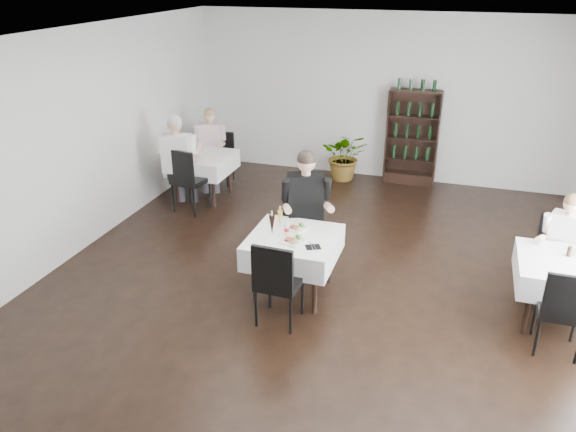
# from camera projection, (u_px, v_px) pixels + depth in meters

# --- Properties ---
(room_shell) EXTENTS (9.00, 9.00, 9.00)m
(room_shell) POSITION_uv_depth(u_px,v_px,m) (319.00, 181.00, 6.26)
(room_shell) COLOR black
(room_shell) RESTS_ON ground
(wine_shelf) EXTENTS (0.90, 0.28, 1.75)m
(wine_shelf) POSITION_uv_depth(u_px,v_px,m) (412.00, 138.00, 10.11)
(wine_shelf) COLOR black
(wine_shelf) RESTS_ON ground
(main_table) EXTENTS (1.03, 1.03, 0.77)m
(main_table) POSITION_uv_depth(u_px,v_px,m) (294.00, 247.00, 6.71)
(main_table) COLOR black
(main_table) RESTS_ON ground
(left_table) EXTENTS (0.98, 0.98, 0.77)m
(left_table) POSITION_uv_depth(u_px,v_px,m) (203.00, 163.00, 9.55)
(left_table) COLOR black
(left_table) RESTS_ON ground
(right_table) EXTENTS (0.98, 0.98, 0.77)m
(right_table) POSITION_uv_depth(u_px,v_px,m) (563.00, 274.00, 6.13)
(right_table) COLOR black
(right_table) RESTS_ON ground
(potted_tree) EXTENTS (0.91, 0.82, 0.92)m
(potted_tree) POSITION_uv_depth(u_px,v_px,m) (345.00, 156.00, 10.44)
(potted_tree) COLOR #255E20
(potted_tree) RESTS_ON ground
(main_chair_far) EXTENTS (0.55, 0.55, 0.92)m
(main_chair_far) POSITION_uv_depth(u_px,v_px,m) (299.00, 232.00, 7.32)
(main_chair_far) COLOR black
(main_chair_far) RESTS_ON ground
(main_chair_near) EXTENTS (0.48, 0.49, 1.02)m
(main_chair_near) POSITION_uv_depth(u_px,v_px,m) (277.00, 279.00, 6.10)
(main_chair_near) COLOR black
(main_chair_near) RESTS_ON ground
(left_chair_far) EXTENTS (0.45, 0.45, 0.92)m
(left_chair_far) POSITION_uv_depth(u_px,v_px,m) (222.00, 154.00, 10.31)
(left_chair_far) COLOR black
(left_chair_far) RESTS_ON ground
(left_chair_near) EXTENTS (0.58, 0.59, 1.08)m
(left_chair_near) POSITION_uv_depth(u_px,v_px,m) (187.00, 176.00, 8.96)
(left_chair_near) COLOR black
(left_chair_near) RESTS_ON ground
(right_chair_far) EXTENTS (0.47, 0.48, 0.94)m
(right_chair_far) POSITION_uv_depth(u_px,v_px,m) (556.00, 248.00, 6.86)
(right_chair_far) COLOR black
(right_chair_far) RESTS_ON ground
(right_chair_near) EXTENTS (0.46, 0.46, 0.99)m
(right_chair_near) POSITION_uv_depth(u_px,v_px,m) (563.00, 307.00, 5.64)
(right_chair_near) COLOR black
(right_chair_near) RESTS_ON ground
(diner_main) EXTENTS (0.72, 0.76, 1.63)m
(diner_main) POSITION_uv_depth(u_px,v_px,m) (306.00, 204.00, 7.08)
(diner_main) COLOR #3A3B41
(diner_main) RESTS_ON ground
(diner_left_far) EXTENTS (0.62, 0.66, 1.44)m
(diner_left_far) POSITION_uv_depth(u_px,v_px,m) (210.00, 143.00, 9.90)
(diner_left_far) COLOR #3A3B41
(diner_left_far) RESTS_ON ground
(diner_left_near) EXTENTS (0.65, 0.68, 1.60)m
(diner_left_near) POSITION_uv_depth(u_px,v_px,m) (179.00, 155.00, 8.96)
(diner_left_near) COLOR #3A3B41
(diner_left_near) RESTS_ON ground
(diner_right_far) EXTENTS (0.58, 0.62, 1.35)m
(diner_right_far) POSITION_uv_depth(u_px,v_px,m) (563.00, 241.00, 6.51)
(diner_right_far) COLOR #3A3B41
(diner_right_far) RESTS_ON ground
(plate_far) EXTENTS (0.29, 0.29, 0.07)m
(plate_far) POSITION_uv_depth(u_px,v_px,m) (297.00, 228.00, 6.82)
(plate_far) COLOR white
(plate_far) RESTS_ON main_table
(plate_near) EXTENTS (0.32, 0.32, 0.08)m
(plate_near) POSITION_uv_depth(u_px,v_px,m) (293.00, 240.00, 6.50)
(plate_near) COLOR white
(plate_near) RESTS_ON main_table
(pilsner_dark) EXTENTS (0.07, 0.07, 0.31)m
(pilsner_dark) POSITION_uv_depth(u_px,v_px,m) (272.00, 225.00, 6.63)
(pilsner_dark) COLOR black
(pilsner_dark) RESTS_ON main_table
(pilsner_lager) EXTENTS (0.07, 0.07, 0.29)m
(pilsner_lager) POSITION_uv_depth(u_px,v_px,m) (280.00, 219.00, 6.80)
(pilsner_lager) COLOR gold
(pilsner_lager) RESTS_ON main_table
(coke_bottle) EXTENTS (0.06, 0.06, 0.22)m
(coke_bottle) POSITION_uv_depth(u_px,v_px,m) (287.00, 229.00, 6.63)
(coke_bottle) COLOR silver
(coke_bottle) RESTS_ON main_table
(napkin_cutlery) EXTENTS (0.21, 0.19, 0.02)m
(napkin_cutlery) POSITION_uv_depth(u_px,v_px,m) (313.00, 247.00, 6.38)
(napkin_cutlery) COLOR black
(napkin_cutlery) RESTS_ON main_table
(pepper_mill) EXTENTS (0.06, 0.06, 0.11)m
(pepper_mill) POSITION_uv_depth(u_px,v_px,m) (569.00, 251.00, 6.17)
(pepper_mill) COLOR black
(pepper_mill) RESTS_ON right_table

